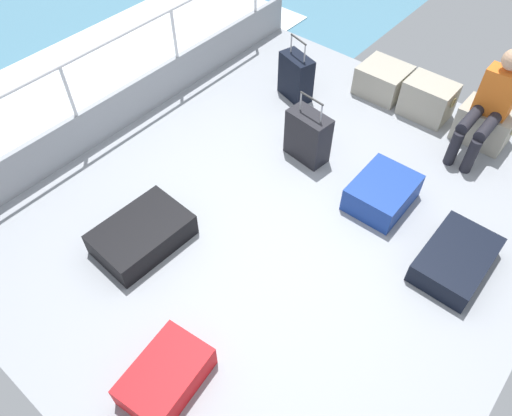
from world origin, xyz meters
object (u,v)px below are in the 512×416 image
(passenger_seated, at_px, (491,104))
(suitcase_1, at_px, (142,234))
(cargo_crate_0, at_px, (383,80))
(cargo_crate_1, at_px, (428,99))
(cargo_crate_2, at_px, (484,125))
(suitcase_5, at_px, (308,136))
(suitcase_2, at_px, (296,77))
(suitcase_3, at_px, (166,376))
(suitcase_4, at_px, (382,193))
(suitcase_0, at_px, (456,259))

(passenger_seated, xyz_separation_m, suitcase_1, (-1.72, -3.08, -0.46))
(cargo_crate_0, distance_m, cargo_crate_1, 0.60)
(cargo_crate_2, height_order, suitcase_5, suitcase_5)
(cargo_crate_1, relative_size, suitcase_5, 0.77)
(suitcase_1, bearing_deg, suitcase_5, 76.61)
(cargo_crate_2, xyz_separation_m, suitcase_1, (-1.72, -3.26, -0.08))
(cargo_crate_2, height_order, passenger_seated, passenger_seated)
(cargo_crate_0, relative_size, cargo_crate_1, 1.01)
(suitcase_2, xyz_separation_m, suitcase_3, (1.37, -3.34, -0.15))
(suitcase_4, bearing_deg, passenger_seated, 74.94)
(cargo_crate_2, relative_size, suitcase_3, 0.84)
(cargo_crate_1, xyz_separation_m, suitcase_2, (-1.34, -0.67, 0.06))
(cargo_crate_1, xyz_separation_m, passenger_seated, (0.66, -0.19, 0.37))
(suitcase_1, relative_size, suitcase_3, 1.23)
(cargo_crate_0, xyz_separation_m, suitcase_2, (-0.74, -0.72, 0.09))
(cargo_crate_1, relative_size, suitcase_4, 0.86)
(suitcase_0, distance_m, suitcase_1, 2.70)
(cargo_crate_1, distance_m, suitcase_3, 4.01)
(cargo_crate_0, relative_size, passenger_seated, 0.52)
(cargo_crate_0, xyz_separation_m, suitcase_0, (1.76, -1.80, -0.07))
(suitcase_4, bearing_deg, cargo_crate_1, 101.64)
(passenger_seated, bearing_deg, cargo_crate_0, 168.99)
(suitcase_0, bearing_deg, suitcase_3, -116.63)
(passenger_seated, bearing_deg, suitcase_2, -166.56)
(cargo_crate_0, distance_m, suitcase_3, 4.11)
(suitcase_0, bearing_deg, passenger_seated, 108.13)
(cargo_crate_0, height_order, suitcase_1, cargo_crate_0)
(suitcase_0, xyz_separation_m, suitcase_4, (-0.86, 0.25, 0.03))
(passenger_seated, height_order, suitcase_0, passenger_seated)
(suitcase_0, relative_size, suitcase_3, 1.15)
(passenger_seated, bearing_deg, suitcase_0, -71.87)
(suitcase_2, bearing_deg, suitcase_0, -23.26)
(suitcase_4, bearing_deg, suitcase_1, -127.60)
(passenger_seated, height_order, suitcase_2, passenger_seated)
(cargo_crate_0, bearing_deg, suitcase_2, -135.91)
(cargo_crate_2, distance_m, suitcase_4, 1.53)
(passenger_seated, xyz_separation_m, suitcase_5, (-1.28, -1.23, -0.31))
(passenger_seated, distance_m, suitcase_0, 1.70)
(suitcase_0, distance_m, suitcase_5, 1.82)
(suitcase_1, bearing_deg, suitcase_3, -34.17)
(suitcase_0, relative_size, suitcase_4, 1.20)
(suitcase_5, bearing_deg, suitcase_1, -103.39)
(suitcase_1, distance_m, suitcase_5, 1.90)
(cargo_crate_1, height_order, suitcase_2, suitcase_2)
(cargo_crate_0, relative_size, suitcase_5, 0.77)
(cargo_crate_1, height_order, suitcase_0, cargo_crate_1)
(cargo_crate_2, distance_m, suitcase_1, 3.69)
(passenger_seated, bearing_deg, cargo_crate_2, 90.00)
(cargo_crate_2, relative_size, suitcase_5, 0.78)
(cargo_crate_0, bearing_deg, cargo_crate_2, -2.76)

